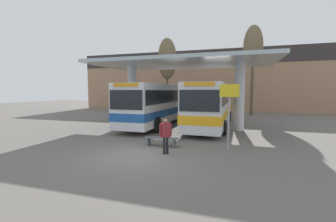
{
  "coord_description": "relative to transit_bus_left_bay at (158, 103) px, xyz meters",
  "views": [
    {
      "loc": [
        4.18,
        -8.97,
        2.84
      ],
      "look_at": [
        0.0,
        4.48,
        1.6
      ],
      "focal_mm": 24.0,
      "sensor_mm": 36.0,
      "label": 1
    }
  ],
  "objects": [
    {
      "name": "parked_car_street",
      "position": [
        1.46,
        11.07,
        -0.83
      ],
      "size": [
        4.19,
        2.07,
        2.2
      ],
      "rotation": [
        0.0,
        0.0,
        0.04
      ],
      "color": "#B2B7BC",
      "rests_on": "ground_plane"
    },
    {
      "name": "transit_bus_left_bay",
      "position": [
        0.0,
        0.0,
        0.0
      ],
      "size": [
        2.87,
        11.11,
        3.37
      ],
      "rotation": [
        0.0,
        0.0,
        3.12
      ],
      "color": "silver",
      "rests_on": "ground_plane"
    },
    {
      "name": "poplar_tree_behind_right",
      "position": [
        -2.16,
        9.46,
        4.96
      ],
      "size": [
        2.34,
        2.34,
        9.5
      ],
      "color": "brown",
      "rests_on": "ground_plane"
    },
    {
      "name": "station_canopy",
      "position": [
        2.26,
        -0.76,
        2.66
      ],
      "size": [
        13.58,
        6.93,
        5.15
      ],
      "color": "silver",
      "rests_on": "ground_plane"
    },
    {
      "name": "waiting_bench_near_pillar",
      "position": [
        2.73,
        -7.1,
        -1.54
      ],
      "size": [
        1.74,
        0.44,
        0.46
      ],
      "color": "#4C5156",
      "rests_on": "ground_plane"
    },
    {
      "name": "ground_plane",
      "position": [
        2.26,
        -8.91,
        -1.88
      ],
      "size": [
        100.0,
        100.0,
        0.0
      ],
      "primitive_type": "plane",
      "color": "#605B56"
    },
    {
      "name": "pedestrian_waiting",
      "position": [
        3.38,
        -8.36,
        -0.91
      ],
      "size": [
        0.52,
        0.44,
        1.6
      ],
      "rotation": [
        0.0,
        0.0,
        0.66
      ],
      "color": "black",
      "rests_on": "ground_plane"
    },
    {
      "name": "townhouse_backdrop",
      "position": [
        2.26,
        14.66,
        3.18
      ],
      "size": [
        40.0,
        0.58,
        8.7
      ],
      "color": "#9E7A5B",
      "rests_on": "ground_plane"
    },
    {
      "name": "transit_bus_center_bay",
      "position": [
        4.44,
        0.74,
        -0.01
      ],
      "size": [
        2.86,
        12.18,
        3.39
      ],
      "rotation": [
        0.0,
        0.0,
        3.13
      ],
      "color": "silver",
      "rests_on": "ground_plane"
    },
    {
      "name": "info_sign_platform",
      "position": [
        6.06,
        -6.95,
        0.37
      ],
      "size": [
        0.9,
        0.09,
        3.17
      ],
      "color": "gray",
      "rests_on": "ground_plane"
    },
    {
      "name": "poplar_tree_behind_left",
      "position": [
        7.97,
        9.85,
        5.92
      ],
      "size": [
        2.15,
        2.15,
        10.32
      ],
      "color": "brown",
      "rests_on": "ground_plane"
    }
  ]
}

